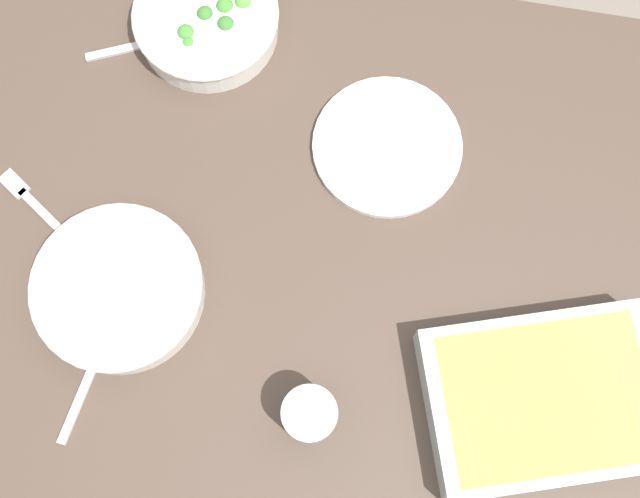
{
  "coord_description": "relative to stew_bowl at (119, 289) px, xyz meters",
  "views": [
    {
      "loc": [
        -0.05,
        0.29,
        1.83
      ],
      "look_at": [
        0.0,
        0.0,
        0.74
      ],
      "focal_mm": 44.76,
      "sensor_mm": 36.0,
      "label": 1
    }
  ],
  "objects": [
    {
      "name": "drink_cup",
      "position": [
        -0.29,
        0.12,
        0.01
      ],
      "size": [
        0.07,
        0.07,
        0.08
      ],
      "color": "#B2BCC6",
      "rests_on": "dining_table"
    },
    {
      "name": "dining_table",
      "position": [
        -0.26,
        -0.11,
        -0.12
      ],
      "size": [
        1.2,
        0.9,
        0.74
      ],
      "color": "#4C3D33",
      "rests_on": "ground_plane"
    },
    {
      "name": "broccoli_bowl",
      "position": [
        -0.03,
        -0.43,
        -0.0
      ],
      "size": [
        0.22,
        0.22,
        0.06
      ],
      "color": "silver",
      "rests_on": "dining_table"
    },
    {
      "name": "ground_plane",
      "position": [
        -0.26,
        -0.11,
        -0.77
      ],
      "size": [
        6.0,
        6.0,
        0.0
      ],
      "primitive_type": "plane",
      "color": "slate"
    },
    {
      "name": "baking_dish",
      "position": [
        -0.58,
        0.05,
        0.0
      ],
      "size": [
        0.35,
        0.3,
        0.06
      ],
      "color": "silver",
      "rests_on": "dining_table"
    },
    {
      "name": "fork_on_table",
      "position": [
        0.15,
        -0.1,
        -0.03
      ],
      "size": [
        0.16,
        0.11,
        0.01
      ],
      "color": "silver",
      "rests_on": "dining_table"
    },
    {
      "name": "spoon_by_broccoli",
      "position": [
        0.04,
        -0.39,
        -0.03
      ],
      "size": [
        0.17,
        0.09,
        0.01
      ],
      "color": "silver",
      "rests_on": "dining_table"
    },
    {
      "name": "stew_bowl",
      "position": [
        0.0,
        0.0,
        0.0
      ],
      "size": [
        0.23,
        0.23,
        0.06
      ],
      "color": "silver",
      "rests_on": "dining_table"
    },
    {
      "name": "spoon_by_stew",
      "position": [
        0.02,
        0.1,
        -0.03
      ],
      "size": [
        0.05,
        0.18,
        0.01
      ],
      "color": "silver",
      "rests_on": "dining_table"
    },
    {
      "name": "side_plate",
      "position": [
        -0.33,
        -0.28,
        -0.03
      ],
      "size": [
        0.22,
        0.22,
        0.01
      ],
      "primitive_type": "cylinder",
      "color": "white",
      "rests_on": "dining_table"
    }
  ]
}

